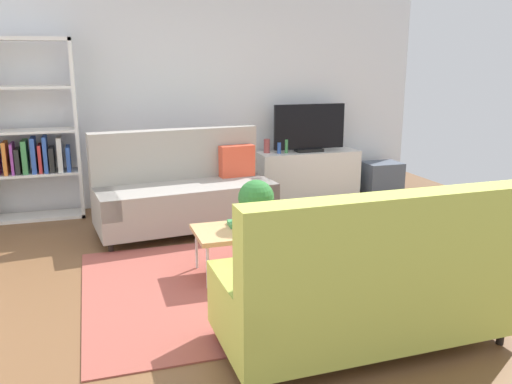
# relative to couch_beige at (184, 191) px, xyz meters

# --- Properties ---
(ground_plane) EXTENTS (7.68, 7.68, 0.00)m
(ground_plane) POSITION_rel_couch_beige_xyz_m (0.31, -1.51, -0.44)
(ground_plane) COLOR brown
(wall_far) EXTENTS (6.40, 0.12, 2.90)m
(wall_far) POSITION_rel_couch_beige_xyz_m (0.31, 1.29, 1.01)
(wall_far) COLOR silver
(wall_far) RESTS_ON ground_plane
(area_rug) EXTENTS (2.90, 2.20, 0.01)m
(area_rug) POSITION_rel_couch_beige_xyz_m (0.34, -1.62, -0.44)
(area_rug) COLOR #9E4C42
(area_rug) RESTS_ON ground_plane
(couch_beige) EXTENTS (1.98, 1.04, 1.10)m
(couch_beige) POSITION_rel_couch_beige_xyz_m (0.00, 0.00, 0.00)
(couch_beige) COLOR gray
(couch_beige) RESTS_ON ground_plane
(couch_green) EXTENTS (1.92, 0.88, 1.10)m
(couch_green) POSITION_rel_couch_beige_xyz_m (0.68, -2.84, 0.00)
(couch_green) COLOR #C1CC51
(couch_green) RESTS_ON ground_plane
(coffee_table) EXTENTS (1.10, 0.56, 0.42)m
(coffee_table) POSITION_rel_couch_beige_xyz_m (0.39, -1.42, -0.05)
(coffee_table) COLOR tan
(coffee_table) RESTS_ON ground_plane
(tv_console) EXTENTS (1.40, 0.44, 0.64)m
(tv_console) POSITION_rel_couch_beige_xyz_m (1.88, 0.95, -0.12)
(tv_console) COLOR silver
(tv_console) RESTS_ON ground_plane
(tv) EXTENTS (1.00, 0.20, 0.64)m
(tv) POSITION_rel_couch_beige_xyz_m (1.88, 0.93, 0.51)
(tv) COLOR black
(tv) RESTS_ON tv_console
(bookshelf) EXTENTS (1.10, 0.36, 2.10)m
(bookshelf) POSITION_rel_couch_beige_xyz_m (-1.62, 0.97, 0.51)
(bookshelf) COLOR white
(bookshelf) RESTS_ON ground_plane
(storage_trunk) EXTENTS (0.52, 0.40, 0.44)m
(storage_trunk) POSITION_rel_couch_beige_xyz_m (2.98, 0.85, -0.22)
(storage_trunk) COLOR #4C5666
(storage_trunk) RESTS_ON ground_plane
(potted_plant) EXTENTS (0.32, 0.32, 0.41)m
(potted_plant) POSITION_rel_couch_beige_xyz_m (0.41, -1.35, 0.21)
(potted_plant) COLOR brown
(potted_plant) RESTS_ON coffee_table
(table_book_0) EXTENTS (0.25, 0.19, 0.04)m
(table_book_0) POSITION_rel_couch_beige_xyz_m (0.29, -1.32, -0.00)
(table_book_0) COLOR #3F8C4C
(table_book_0) RESTS_ON coffee_table
(vase_0) EXTENTS (0.08, 0.08, 0.19)m
(vase_0) POSITION_rel_couch_beige_xyz_m (1.30, 1.00, 0.29)
(vase_0) COLOR #B24C4C
(vase_0) RESTS_ON tv_console
(bottle_0) EXTENTS (0.05, 0.05, 0.15)m
(bottle_0) POSITION_rel_couch_beige_xyz_m (1.44, 0.91, 0.27)
(bottle_0) COLOR #3359B2
(bottle_0) RESTS_ON tv_console
(bottle_1) EXTENTS (0.05, 0.05, 0.18)m
(bottle_1) POSITION_rel_couch_beige_xyz_m (1.54, 0.91, 0.29)
(bottle_1) COLOR #3F8C4C
(bottle_1) RESTS_ON tv_console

